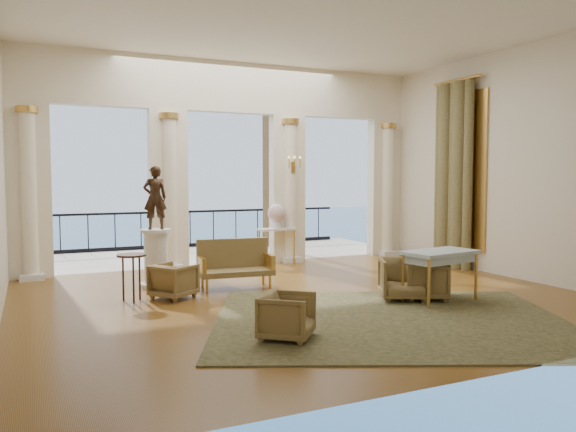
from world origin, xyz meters
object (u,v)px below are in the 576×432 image
armchair_d (174,279)px  side_table (132,261)px  armchair_b (403,277)px  armchair_a (287,314)px  game_table (440,256)px  armchair_c (425,279)px  pedestal (156,259)px  console_table (277,234)px  statue (155,198)px  settee (235,264)px

armchair_d → side_table: side_table is taller
armchair_b → armchair_d: size_ratio=1.20×
armchair_b → armchair_d: 3.73m
armchair_a → armchair_d: armchair_d is taller
game_table → armchair_c: bearing=107.6°
armchair_b → side_table: bearing=-176.7°
pedestal → console_table: bearing=27.7°
console_table → side_table: size_ratio=1.17×
armchair_c → statue: statue is taller
armchair_a → statue: (-0.78, 3.95, 1.30)m
armchair_b → game_table: game_table is taller
armchair_a → statue: bearing=50.9°
armchair_a → armchair_d: bearing=53.4°
armchair_c → armchair_d: (-3.67, 1.79, -0.03)m
armchair_c → console_table: console_table is taller
game_table → console_table: game_table is taller
armchair_b → pedestal: size_ratio=0.72×
settee → statue: statue is taller
statue → armchair_a: bearing=104.5°
armchair_c → settee: bearing=-102.5°
armchair_a → pedestal: (-0.78, 3.95, 0.19)m
armchair_a → armchair_c: 3.16m
armchair_a → armchair_b: size_ratio=0.83×
armchair_a → settee: 3.34m
armchair_c → console_table: size_ratio=0.77×
armchair_b → armchair_c: size_ratio=1.10×
settee → armchair_a: bearing=-92.6°
statue → side_table: statue is taller
statue → console_table: bearing=-149.0°
armchair_d → console_table: bearing=-84.3°
armchair_d → pedestal: (-0.07, 1.05, 0.19)m
console_table → side_table: (-3.65, -2.61, -0.02)m
pedestal → side_table: bearing=-120.1°
armchair_c → armchair_d: size_ratio=1.09×
pedestal → statue: 1.11m
settee → pedestal: pedestal is taller
armchair_d → console_table: size_ratio=0.71×
armchair_c → console_table: bearing=-142.3°
armchair_c → statue: (-3.74, 2.84, 1.27)m
armchair_d → statue: statue is taller
game_table → pedestal: bearing=132.8°
armchair_a → game_table: bearing=-34.2°
game_table → pedestal: (-3.85, 3.06, -0.23)m
armchair_b → statue: 4.53m
armchair_d → console_table: 4.01m
armchair_c → side_table: 4.71m
armchair_d → pedestal: size_ratio=0.60×
game_table → statue: 5.00m
armchair_b → game_table: (0.45, -0.34, 0.36)m
armchair_c → game_table: 0.46m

